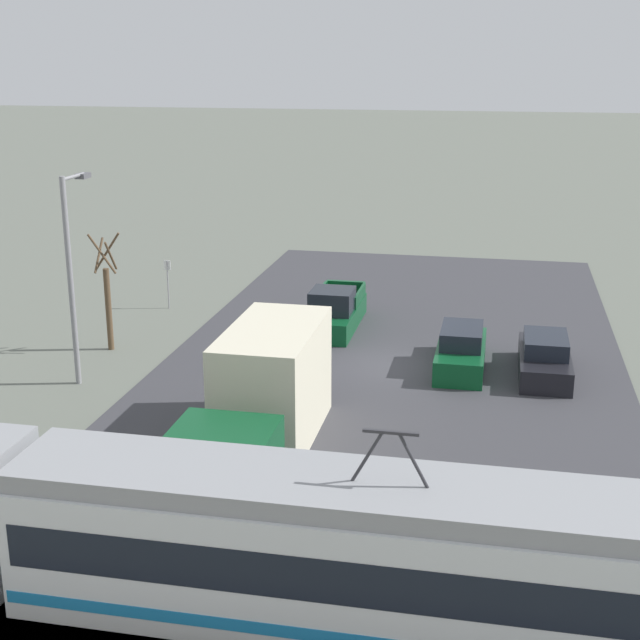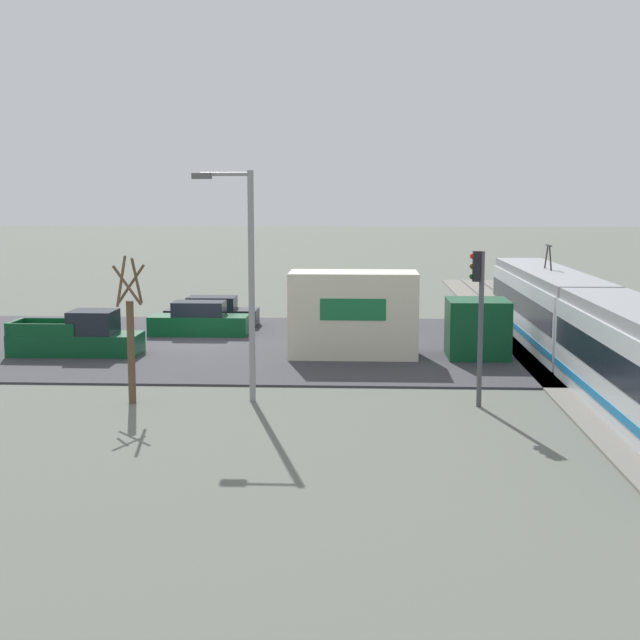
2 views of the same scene
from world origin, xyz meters
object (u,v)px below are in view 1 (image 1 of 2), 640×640
street_tree (108,297)px  sedan_car_1 (461,351)px  pickup_truck (335,312)px  street_lamp_near_crossing (72,265)px  sedan_car_0 (545,358)px  box_truck (263,401)px  light_rail_tram (24,519)px  no_parking_sign (168,279)px

street_tree → sedan_car_1: bearing=-178.4°
pickup_truck → street_lamp_near_crossing: size_ratio=0.72×
sedan_car_0 → sedan_car_1: bearing=-1.9°
street_tree → street_lamp_near_crossing: 4.27m
sedan_car_0 → sedan_car_1: (3.05, -0.10, 0.05)m
sedan_car_1 → street_tree: size_ratio=0.98×
sedan_car_0 → pickup_truck: bearing=-25.7°
box_truck → pickup_truck: bearing=-88.9°
box_truck → sedan_car_1: (-5.33, -8.66, -0.96)m
light_rail_tram → street_tree: bearing=-71.8°
light_rail_tram → no_parking_sign: size_ratio=13.90×
light_rail_tram → pickup_truck: bearing=-98.7°
light_rail_tram → street_lamp_near_crossing: size_ratio=4.25×
box_truck → sedan_car_0: bearing=-134.4°
box_truck → pickup_truck: 12.74m
street_tree → no_parking_sign: size_ratio=2.08×
sedan_car_1 → street_tree: (13.93, 0.38, 1.42)m
box_truck → street_lamp_near_crossing: bearing=-29.8°
pickup_truck → street_tree: size_ratio=1.13×
pickup_truck → sedan_car_1: size_ratio=1.15×
pickup_truck → sedan_car_1: pickup_truck is taller
light_rail_tram → sedan_car_1: 18.47m
pickup_truck → street_tree: (8.35, 4.43, 1.38)m
light_rail_tram → sedan_car_0: (-11.75, -16.17, -0.96)m
light_rail_tram → street_lamp_near_crossing: 13.41m
pickup_truck → no_parking_sign: size_ratio=2.36×
sedan_car_1 → street_lamp_near_crossing: bearing=16.6°
sedan_car_0 → no_parking_sign: size_ratio=2.05×
street_tree → light_rail_tram: bearing=108.2°
sedan_car_0 → sedan_car_1: size_ratio=1.00×
sedan_car_0 → street_tree: size_ratio=0.98×
street_tree → no_parking_sign: (-0.12, -6.18, -0.77)m
box_truck → street_tree: 11.94m
street_lamp_near_crossing → no_parking_sign: bearing=-87.9°
light_rail_tram → pickup_truck: size_ratio=5.90×
street_lamp_near_crossing → no_parking_sign: street_lamp_near_crossing is taller
street_tree → street_lamp_near_crossing: street_lamp_near_crossing is taller
sedan_car_1 → street_lamp_near_crossing: street_lamp_near_crossing is taller
street_lamp_near_crossing → no_parking_sign: (0.36, -9.82, -2.95)m
sedan_car_1 → pickup_truck: bearing=-35.9°
box_truck → pickup_truck: (0.25, -12.71, -0.91)m
light_rail_tram → no_parking_sign: 22.66m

